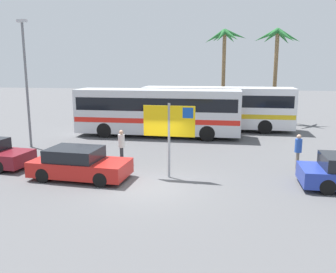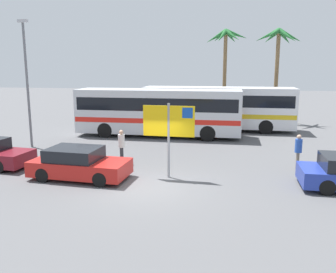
{
  "view_description": "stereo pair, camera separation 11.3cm",
  "coord_description": "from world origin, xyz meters",
  "px_view_note": "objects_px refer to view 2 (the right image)",
  "views": [
    {
      "loc": [
        3.04,
        -13.2,
        4.72
      ],
      "look_at": [
        0.19,
        3.9,
        1.3
      ],
      "focal_mm": 38.3,
      "sensor_mm": 36.0,
      "label": 1
    },
    {
      "loc": [
        3.15,
        -13.18,
        4.72
      ],
      "look_at": [
        0.19,
        3.9,
        1.3
      ],
      "focal_mm": 38.3,
      "sensor_mm": 36.0,
      "label": 2
    }
  ],
  "objects_px": {
    "bus_rear_coach": "(218,106)",
    "pedestrian_near_sign": "(121,144)",
    "bus_front_coach": "(158,110)",
    "car_red": "(79,164)",
    "ferry_sign": "(170,124)",
    "pedestrian_by_bus": "(298,149)"
  },
  "relations": [
    {
      "from": "bus_rear_coach",
      "to": "car_red",
      "type": "bearing_deg",
      "value": -112.56
    },
    {
      "from": "car_red",
      "to": "pedestrian_near_sign",
      "type": "bearing_deg",
      "value": 71.56
    },
    {
      "from": "bus_front_coach",
      "to": "pedestrian_by_bus",
      "type": "bearing_deg",
      "value": -40.33
    },
    {
      "from": "bus_front_coach",
      "to": "bus_rear_coach",
      "type": "height_order",
      "value": "same"
    },
    {
      "from": "ferry_sign",
      "to": "pedestrian_near_sign",
      "type": "relative_size",
      "value": 1.93
    },
    {
      "from": "pedestrian_by_bus",
      "to": "bus_rear_coach",
      "type": "bearing_deg",
      "value": -61.21
    },
    {
      "from": "pedestrian_by_bus",
      "to": "car_red",
      "type": "bearing_deg",
      "value": 24.4
    },
    {
      "from": "car_red",
      "to": "pedestrian_near_sign",
      "type": "relative_size",
      "value": 2.55
    },
    {
      "from": "bus_front_coach",
      "to": "car_red",
      "type": "distance_m",
      "value": 9.98
    },
    {
      "from": "bus_rear_coach",
      "to": "pedestrian_by_bus",
      "type": "height_order",
      "value": "bus_rear_coach"
    },
    {
      "from": "bus_rear_coach",
      "to": "pedestrian_by_bus",
      "type": "xyz_separation_m",
      "value": [
        4.06,
        -9.9,
        -0.83
      ]
    },
    {
      "from": "pedestrian_by_bus",
      "to": "pedestrian_near_sign",
      "type": "distance_m",
      "value": 8.37
    },
    {
      "from": "pedestrian_near_sign",
      "to": "bus_front_coach",
      "type": "bearing_deg",
      "value": -96.84
    },
    {
      "from": "car_red",
      "to": "pedestrian_near_sign",
      "type": "xyz_separation_m",
      "value": [
        1.08,
        2.64,
        0.34
      ]
    },
    {
      "from": "bus_rear_coach",
      "to": "car_red",
      "type": "height_order",
      "value": "bus_rear_coach"
    },
    {
      "from": "bus_front_coach",
      "to": "car_red",
      "type": "height_order",
      "value": "bus_front_coach"
    },
    {
      "from": "bus_rear_coach",
      "to": "pedestrian_near_sign",
      "type": "xyz_separation_m",
      "value": [
        -4.3,
        -10.32,
        -0.81
      ]
    },
    {
      "from": "bus_front_coach",
      "to": "pedestrian_near_sign",
      "type": "height_order",
      "value": "bus_front_coach"
    },
    {
      "from": "pedestrian_near_sign",
      "to": "pedestrian_by_bus",
      "type": "bearing_deg",
      "value": 179.39
    },
    {
      "from": "bus_rear_coach",
      "to": "ferry_sign",
      "type": "xyz_separation_m",
      "value": [
        -1.59,
        -12.18,
        0.54
      ]
    },
    {
      "from": "bus_rear_coach",
      "to": "car_red",
      "type": "relative_size",
      "value": 2.61
    },
    {
      "from": "bus_front_coach",
      "to": "ferry_sign",
      "type": "distance_m",
      "value": 9.31
    }
  ]
}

